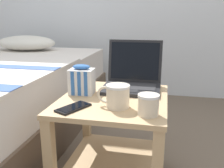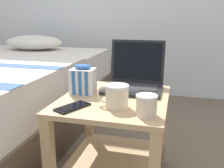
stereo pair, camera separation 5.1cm
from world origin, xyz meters
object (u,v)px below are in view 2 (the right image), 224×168
(mug_front_right, at_px, (146,104))
(cell_phone, at_px, (73,107))
(laptop, at_px, (134,79))
(snack_bag, at_px, (83,80))
(mug_front_left, at_px, (116,95))

(mug_front_right, relative_size, cell_phone, 0.72)
(laptop, bearing_deg, snack_bag, -147.35)
(mug_front_left, xyz_separation_m, cell_phone, (-0.18, -0.06, -0.05))
(mug_front_right, bearing_deg, laptop, 107.23)
(laptop, xyz_separation_m, mug_front_right, (0.11, -0.37, -0.00))
(laptop, height_order, snack_bag, laptop)
(mug_front_left, height_order, snack_bag, snack_bag)
(mug_front_left, distance_m, snack_bag, 0.26)
(laptop, distance_m, mug_front_right, 0.38)
(snack_bag, bearing_deg, cell_phone, -81.17)
(mug_front_left, bearing_deg, mug_front_right, -22.96)
(mug_front_right, height_order, snack_bag, snack_bag)
(mug_front_right, bearing_deg, snack_bag, 148.33)
(laptop, height_order, mug_front_left, laptop)
(laptop, xyz_separation_m, cell_phone, (-0.20, -0.36, -0.05))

